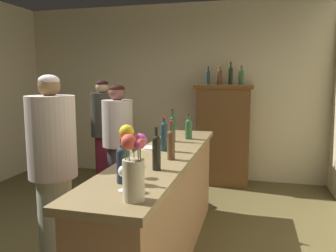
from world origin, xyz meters
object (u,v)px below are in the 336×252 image
object	(u,v)px
display_bottle_midright	(241,76)
flower_arrangement	(133,163)
wine_bottle_pinot	(122,163)
cheese_plate	(151,148)
wine_bottle_syrah	(189,128)
display_bottle_midleft	(220,76)
patron_redhead	(103,132)
wine_bottle_riesling	(156,151)
wine_glass_rear	(128,153)
display_bottle_center	(231,75)
wine_glass_mid	(137,162)
wine_bottle_merlot	(173,128)
display_bottle_left	(208,77)
wine_bottle_rose	(164,135)
bar_counter	(163,207)
wine_glass_front	(124,173)
patron_in_navy	(53,171)
display_cabinet	(223,133)
patron_by_cabinet	(118,142)

from	to	relation	value
display_bottle_midright	flower_arrangement	bearing A→B (deg)	-96.51
wine_bottle_pinot	cheese_plate	distance (m)	1.08
wine_bottle_syrah	display_bottle_midleft	size ratio (longest dim) A/B	0.92
wine_bottle_syrah	patron_redhead	size ratio (longest dim) A/B	0.17
wine_bottle_riesling	patron_redhead	world-z (taller)	patron_redhead
wine_glass_rear	display_bottle_center	world-z (taller)	display_bottle_center
wine_bottle_riesling	flower_arrangement	xyz separation A→B (m)	(0.05, -0.62, 0.06)
wine_glass_mid	wine_glass_rear	bearing A→B (deg)	122.16
wine_bottle_riesling	display_bottle_center	world-z (taller)	display_bottle_center
flower_arrangement	wine_bottle_syrah	bearing A→B (deg)	92.03
wine_bottle_syrah	wine_glass_rear	bearing A→B (deg)	-100.64
patron_redhead	display_bottle_center	bearing A→B (deg)	83.85
wine_bottle_merlot	wine_glass_mid	world-z (taller)	wine_bottle_merlot
display_bottle_left	display_bottle_midleft	world-z (taller)	display_bottle_midleft
wine_bottle_syrah	display_bottle_midleft	bearing A→B (deg)	84.66
display_bottle_midleft	display_bottle_midright	size ratio (longest dim) A/B	1.00
wine_bottle_pinot	wine_glass_rear	xyz separation A→B (m)	(-0.12, 0.41, -0.03)
wine_bottle_syrah	wine_bottle_rose	size ratio (longest dim) A/B	0.85
bar_counter	wine_bottle_riesling	size ratio (longest dim) A/B	8.59
wine_bottle_rose	wine_glass_front	world-z (taller)	wine_bottle_rose
wine_glass_rear	display_bottle_midright	xyz separation A→B (m)	(0.71, 2.91, 0.59)
cheese_plate	patron_in_navy	xyz separation A→B (m)	(-0.62, -0.68, -0.09)
bar_counter	display_cabinet	xyz separation A→B (m)	(0.31, 2.44, 0.31)
wine_bottle_merlot	cheese_plate	bearing A→B (deg)	-106.40
wine_bottle_syrah	wine_glass_front	bearing A→B (deg)	-91.36
display_cabinet	wine_bottle_riesling	world-z (taller)	display_cabinet
patron_redhead	wine_bottle_rose	bearing A→B (deg)	8.47
wine_bottle_rose	display_bottle_left	world-z (taller)	display_bottle_left
display_bottle_left	bar_counter	bearing A→B (deg)	-91.28
wine_glass_rear	display_bottle_left	distance (m)	2.97
patron_in_navy	wine_glass_front	bearing A→B (deg)	-47.13
patron_by_cabinet	bar_counter	bearing A→B (deg)	-15.57
display_cabinet	wine_bottle_riesling	size ratio (longest dim) A/B	4.93
wine_bottle_syrah	display_bottle_center	bearing A→B (deg)	79.18
patron_in_navy	flower_arrangement	bearing A→B (deg)	-49.80
wine_bottle_riesling	wine_glass_mid	size ratio (longest dim) A/B	2.28
patron_by_cabinet	patron_redhead	xyz separation A→B (m)	(-0.43, 0.49, 0.03)
wine_bottle_riesling	cheese_plate	xyz separation A→B (m)	(-0.27, 0.72, -0.14)
display_cabinet	wine_bottle_merlot	size ratio (longest dim) A/B	4.57
wine_bottle_syrah	patron_in_navy	world-z (taller)	patron_in_navy
wine_bottle_pinot	patron_by_cabinet	bearing A→B (deg)	113.86
display_bottle_midleft	display_bottle_midright	world-z (taller)	same
wine_bottle_rose	display_bottle_midleft	distance (m)	2.41
bar_counter	wine_bottle_syrah	distance (m)	0.99
wine_bottle_pinot	wine_glass_mid	xyz separation A→B (m)	(0.05, 0.14, -0.03)
display_bottle_center	wine_bottle_pinot	bearing A→B (deg)	-97.34
bar_counter	wine_bottle_rose	xyz separation A→B (m)	(-0.02, 0.11, 0.65)
wine_bottle_pinot	display_bottle_left	bearing A→B (deg)	88.56
display_bottle_left	display_bottle_midleft	bearing A→B (deg)	-0.00
flower_arrangement	cheese_plate	size ratio (longest dim) A/B	2.32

